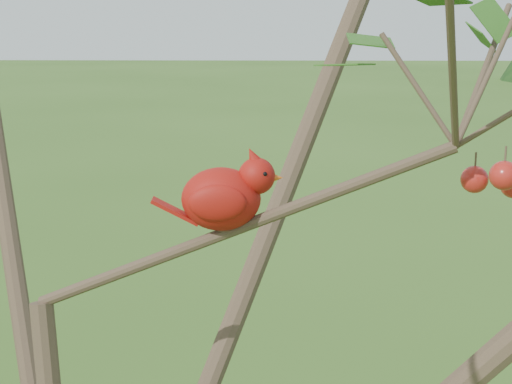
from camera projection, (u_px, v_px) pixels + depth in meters
crabapple_tree at (63, 214)px, 1.02m from camera, size 2.35×2.05×2.95m
cardinal at (226, 196)px, 1.12m from camera, size 0.19×0.10×0.13m
distant_trees at (285, 40)px, 24.62m from camera, size 41.65×14.02×3.59m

